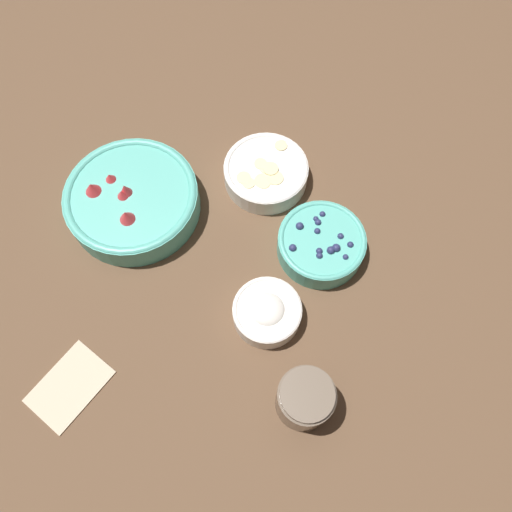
% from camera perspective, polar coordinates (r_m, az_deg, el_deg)
% --- Properties ---
extents(ground_plane, '(4.00, 4.00, 0.00)m').
position_cam_1_polar(ground_plane, '(0.94, -3.33, 0.71)').
color(ground_plane, brown).
extents(bowl_strawberries, '(0.25, 0.25, 0.08)m').
position_cam_1_polar(bowl_strawberries, '(0.98, -13.99, 6.31)').
color(bowl_strawberries, '#56B7A8').
rests_on(bowl_strawberries, ground_plane).
extents(bowl_blueberries, '(0.16, 0.16, 0.06)m').
position_cam_1_polar(bowl_blueberries, '(0.92, 7.46, 1.43)').
color(bowl_blueberries, '#56B7A8').
rests_on(bowl_blueberries, ground_plane).
extents(bowl_bananas, '(0.16, 0.16, 0.05)m').
position_cam_1_polar(bowl_bananas, '(0.99, 1.14, 9.58)').
color(bowl_bananas, white).
rests_on(bowl_bananas, ground_plane).
extents(bowl_cream, '(0.12, 0.12, 0.05)m').
position_cam_1_polar(bowl_cream, '(0.87, 1.27, -6.39)').
color(bowl_cream, white).
rests_on(bowl_cream, ground_plane).
extents(jar_chocolate, '(0.09, 0.09, 0.10)m').
position_cam_1_polar(jar_chocolate, '(0.82, 5.56, -15.98)').
color(jar_chocolate, brown).
rests_on(jar_chocolate, ground_plane).
extents(napkin, '(0.16, 0.14, 0.01)m').
position_cam_1_polar(napkin, '(0.92, -20.55, -13.75)').
color(napkin, beige).
rests_on(napkin, ground_plane).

